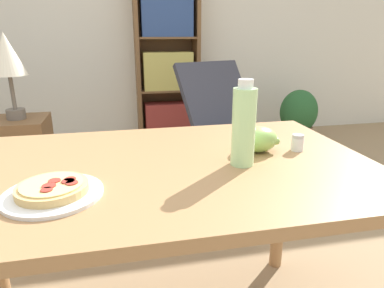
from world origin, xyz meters
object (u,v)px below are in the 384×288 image
(bookshelf, at_px, (167,69))
(side_table, at_px, (24,164))
(drink_bottle, at_px, (244,126))
(lounge_chair_far, at_px, (227,139))
(salt_shaker, at_px, (297,143))
(table_lamp, at_px, (7,58))
(potted_plant_floor, at_px, (298,117))
(pizza_on_plate, at_px, (53,191))
(grape_bunch, at_px, (258,139))

(bookshelf, height_order, side_table, bookshelf)
(drink_bottle, distance_m, side_table, 1.73)
(lounge_chair_far, bearing_deg, salt_shaker, -116.70)
(drink_bottle, distance_m, table_lamp, 1.64)
(bookshelf, bearing_deg, potted_plant_floor, -15.45)
(pizza_on_plate, xyz_separation_m, salt_shaker, (0.76, 0.19, 0.01))
(grape_bunch, bearing_deg, pizza_on_plate, -161.76)
(salt_shaker, xyz_separation_m, bookshelf, (-0.08, 2.53, 0.00))
(potted_plant_floor, bearing_deg, lounge_chair_far, -147.08)
(grape_bunch, height_order, table_lamp, table_lamp)
(potted_plant_floor, bearing_deg, grape_bunch, -122.50)
(lounge_chair_far, xyz_separation_m, table_lamp, (-1.46, -0.30, 0.68))
(drink_bottle, height_order, salt_shaker, drink_bottle)
(side_table, height_order, table_lamp, table_lamp)
(lounge_chair_far, distance_m, side_table, 1.49)
(side_table, bearing_deg, potted_plant_floor, 21.01)
(lounge_chair_far, distance_m, table_lamp, 1.64)
(bookshelf, relative_size, table_lamp, 3.13)
(lounge_chair_far, bearing_deg, table_lamp, 174.16)
(pizza_on_plate, height_order, lounge_chair_far, lounge_chair_far)
(drink_bottle, height_order, bookshelf, bookshelf)
(pizza_on_plate, distance_m, bookshelf, 2.80)
(grape_bunch, bearing_deg, bookshelf, 88.84)
(salt_shaker, relative_size, side_table, 0.09)
(pizza_on_plate, xyz_separation_m, lounge_chair_far, (1.01, 1.72, -0.46))
(grape_bunch, relative_size, table_lamp, 0.27)
(salt_shaker, bearing_deg, grape_bunch, 172.53)
(pizza_on_plate, height_order, table_lamp, table_lamp)
(pizza_on_plate, relative_size, bookshelf, 0.15)
(bookshelf, relative_size, side_table, 2.64)
(drink_bottle, bearing_deg, potted_plant_floor, 56.97)
(bookshelf, xyz_separation_m, side_table, (-1.13, -1.30, -0.46))
(grape_bunch, xyz_separation_m, bookshelf, (0.05, 2.51, -0.01))
(potted_plant_floor, bearing_deg, drink_bottle, -123.03)
(pizza_on_plate, distance_m, potted_plant_floor, 3.12)
(potted_plant_floor, bearing_deg, salt_shaker, -119.65)
(salt_shaker, bearing_deg, bookshelf, 91.92)
(pizza_on_plate, distance_m, side_table, 1.55)
(bookshelf, height_order, table_lamp, bookshelf)
(potted_plant_floor, bearing_deg, pizza_on_plate, -130.26)
(drink_bottle, relative_size, potted_plant_floor, 0.47)
(drink_bottle, distance_m, lounge_chair_far, 1.77)
(grape_bunch, distance_m, drink_bottle, 0.16)
(pizza_on_plate, relative_size, salt_shaker, 4.30)
(lounge_chair_far, bearing_deg, potted_plant_floor, 15.42)
(grape_bunch, distance_m, salt_shaker, 0.14)
(drink_bottle, height_order, table_lamp, table_lamp)
(grape_bunch, height_order, salt_shaker, grape_bunch)
(grape_bunch, height_order, bookshelf, bookshelf)
(salt_shaker, distance_m, side_table, 1.78)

